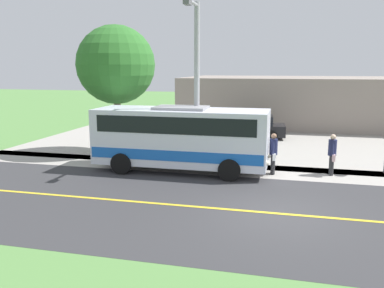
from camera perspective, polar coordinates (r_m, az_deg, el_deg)
ground_plane at (r=13.10m, az=11.54°, el=-9.52°), size 120.00×120.00×0.00m
road_surface at (r=13.10m, az=11.54°, el=-9.50°), size 8.00×100.00×0.01m
sidewalk at (r=18.07m, az=12.26°, el=-3.88°), size 2.40×100.00×0.01m
parking_lot_surface at (r=25.24m, az=19.60°, el=-0.12°), size 14.00×36.00×0.01m
road_centre_line at (r=13.10m, az=11.55°, el=-9.48°), size 0.16×100.00×0.00m
shuttle_bus_front at (r=17.68m, az=-1.52°, el=1.20°), size 2.68×7.59×2.82m
pedestrian_with_bags at (r=18.00m, az=19.05°, el=-1.23°), size 0.72×0.34×1.74m
pedestrian_waiting at (r=17.49m, az=11.34°, el=-1.16°), size 0.72×0.34×1.75m
street_light_pole at (r=17.64m, az=0.58°, el=9.11°), size 1.97×0.24×7.17m
parked_car_near at (r=26.36m, az=8.25°, el=2.35°), size 2.28×4.53×1.45m
tree_curbside at (r=21.61m, az=-10.62°, el=10.82°), size 4.03×4.03×6.62m
commercial_building at (r=33.81m, az=15.09°, el=5.90°), size 10.00×18.15×3.69m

